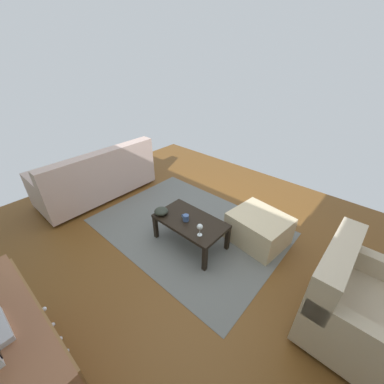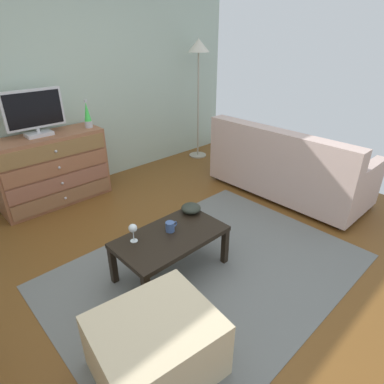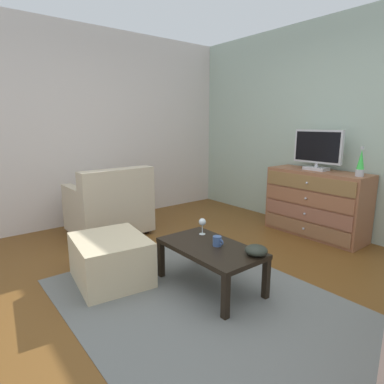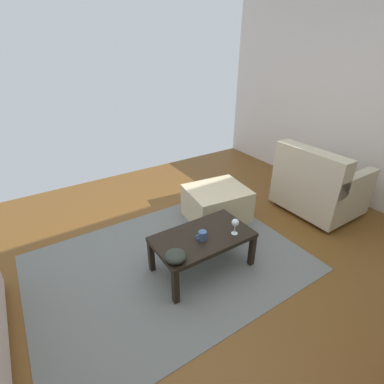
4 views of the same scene
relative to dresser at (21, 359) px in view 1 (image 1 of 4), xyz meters
The scene contains 10 objects.
ground_plane 2.04m from the dresser, 83.56° to the right, with size 5.75×5.05×0.05m, color brown.
area_rug 2.25m from the dresser, 79.00° to the right, with size 2.60×1.90×0.01m, color slate.
dresser is the anchor object (origin of this frame).
coffee_table 1.97m from the dresser, 84.73° to the right, with size 0.92×0.52×0.38m.
wine_glass 1.82m from the dresser, 92.73° to the right, with size 0.07×0.07×0.16m.
mug 1.92m from the dresser, 83.48° to the right, with size 0.11×0.08×0.08m.
bowl_decorative 1.89m from the dresser, 72.84° to the right, with size 0.18×0.18×0.08m, color #292E25.
couch_large 2.83m from the dresser, 39.44° to the right, with size 0.85×1.91×0.88m.
armchair 2.63m from the dresser, 128.84° to the right, with size 0.80×0.92×0.88m.
ottoman 2.64m from the dresser, 100.25° to the right, with size 0.70×0.60×0.41m, color beige.
Camera 1 is at (-1.63, 1.77, 2.25)m, focal length 22.02 mm.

